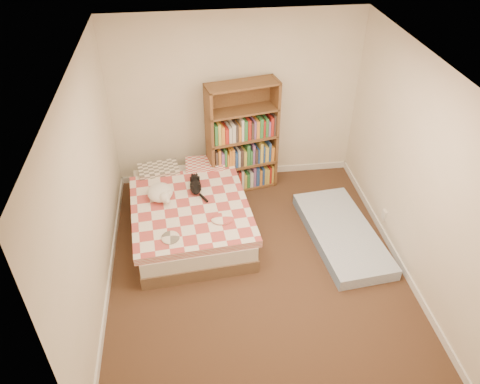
{
  "coord_description": "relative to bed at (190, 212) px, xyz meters",
  "views": [
    {
      "loc": [
        -0.71,
        -4.0,
        4.12
      ],
      "look_at": [
        -0.16,
        0.3,
        0.92
      ],
      "focal_mm": 35.0,
      "sensor_mm": 36.0,
      "label": 1
    }
  ],
  "objects": [
    {
      "name": "room",
      "position": [
        0.76,
        -0.85,
        0.95
      ],
      "size": [
        3.51,
        4.01,
        2.51
      ],
      "color": "#41281B",
      "rests_on": "ground"
    },
    {
      "name": "bed",
      "position": [
        0.0,
        0.0,
        0.0
      ],
      "size": [
        1.6,
        2.11,
        0.53
      ],
      "rotation": [
        0.0,
        0.0,
        0.09
      ],
      "color": "brown",
      "rests_on": "room"
    },
    {
      "name": "bookshelf",
      "position": [
        0.81,
        0.87,
        0.35
      ],
      "size": [
        1.06,
        0.53,
        1.65
      ],
      "rotation": [
        0.0,
        0.0,
        0.2
      ],
      "color": "brown",
      "rests_on": "room"
    },
    {
      "name": "floor_mattress",
      "position": [
        1.94,
        -0.49,
        -0.17
      ],
      "size": [
        0.94,
        1.78,
        0.15
      ],
      "primitive_type": "cube",
      "rotation": [
        0.0,
        0.0,
        0.1
      ],
      "color": "#7493C2",
      "rests_on": "room"
    },
    {
      "name": "black_cat",
      "position": [
        0.1,
        0.19,
        0.29
      ],
      "size": [
        0.18,
        0.56,
        0.13
      ],
      "rotation": [
        0.0,
        0.0,
        0.01
      ],
      "color": "black",
      "rests_on": "bed"
    },
    {
      "name": "white_dog",
      "position": [
        -0.35,
        0.03,
        0.33
      ],
      "size": [
        0.42,
        0.45,
        0.18
      ],
      "rotation": [
        0.0,
        0.0,
        -0.33
      ],
      "color": "white",
      "rests_on": "bed"
    }
  ]
}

